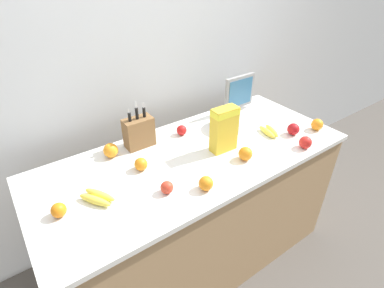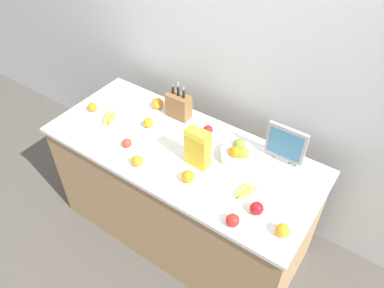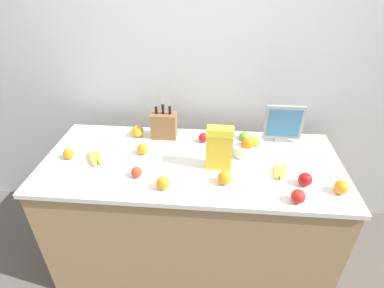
# 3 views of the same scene
# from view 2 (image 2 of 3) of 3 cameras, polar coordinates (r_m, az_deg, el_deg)

# --- Properties ---
(ground_plane) EXTENTS (14.00, 14.00, 0.00)m
(ground_plane) POSITION_cam_2_polar(r_m,az_deg,el_deg) (3.16, -1.39, -12.83)
(ground_plane) COLOR #514C47
(wall_back) EXTENTS (9.00, 0.06, 2.60)m
(wall_back) POSITION_cam_2_polar(r_m,az_deg,el_deg) (2.66, 6.13, 12.99)
(wall_back) COLOR silver
(wall_back) RESTS_ON ground_plane
(counter) EXTENTS (1.87, 0.80, 0.91)m
(counter) POSITION_cam_2_polar(r_m,az_deg,el_deg) (2.80, -1.54, -7.52)
(counter) COLOR tan
(counter) RESTS_ON ground_plane
(knife_block) EXTENTS (0.17, 0.10, 0.29)m
(knife_block) POSITION_cam_2_polar(r_m,az_deg,el_deg) (2.67, -2.05, 5.84)
(knife_block) COLOR brown
(knife_block) RESTS_ON counter
(small_monitor) EXTENTS (0.25, 0.03, 0.27)m
(small_monitor) POSITION_cam_2_polar(r_m,az_deg,el_deg) (2.36, 14.09, -0.04)
(small_monitor) COLOR gray
(small_monitor) RESTS_ON counter
(cereal_box) EXTENTS (0.16, 0.08, 0.27)m
(cereal_box) POSITION_cam_2_polar(r_m,az_deg,el_deg) (2.26, 0.87, -0.40)
(cereal_box) COLOR gold
(cereal_box) RESTS_ON counter
(fruit_bowl) EXTENTS (0.23, 0.23, 0.12)m
(fruit_bowl) POSITION_cam_2_polar(r_m,az_deg,el_deg) (2.38, 7.10, -1.51)
(fruit_bowl) COLOR silver
(fruit_bowl) RESTS_ON counter
(banana_bunch_left) EXTENTS (0.11, 0.17, 0.04)m
(banana_bunch_left) POSITION_cam_2_polar(r_m,az_deg,el_deg) (2.22, 8.20, -7.07)
(banana_bunch_left) COLOR yellow
(banana_bunch_left) RESTS_ON counter
(banana_bunch_right) EXTENTS (0.16, 0.19, 0.04)m
(banana_bunch_right) POSITION_cam_2_polar(r_m,az_deg,el_deg) (2.75, -12.45, 3.98)
(banana_bunch_right) COLOR yellow
(banana_bunch_right) RESTS_ON counter
(apple_middle) EXTENTS (0.06, 0.06, 0.06)m
(apple_middle) POSITION_cam_2_polar(r_m,az_deg,el_deg) (2.50, -9.88, 0.14)
(apple_middle) COLOR red
(apple_middle) RESTS_ON counter
(apple_rightmost) EXTENTS (0.08, 0.08, 0.08)m
(apple_rightmost) POSITION_cam_2_polar(r_m,az_deg,el_deg) (2.12, 9.84, -9.64)
(apple_rightmost) COLOR #A31419
(apple_rightmost) RESTS_ON counter
(apple_near_bananas) EXTENTS (0.07, 0.07, 0.07)m
(apple_near_bananas) POSITION_cam_2_polar(r_m,az_deg,el_deg) (2.56, 2.47, 2.18)
(apple_near_bananas) COLOR red
(apple_near_bananas) RESTS_ON counter
(apple_rear) EXTENTS (0.08, 0.08, 0.08)m
(apple_rear) POSITION_cam_2_polar(r_m,az_deg,el_deg) (2.05, 6.22, -11.49)
(apple_rear) COLOR red
(apple_rear) RESTS_ON counter
(orange_by_cereal) EXTENTS (0.07, 0.07, 0.07)m
(orange_by_cereal) POSITION_cam_2_polar(r_m,az_deg,el_deg) (2.63, -6.71, 3.22)
(orange_by_cereal) COLOR orange
(orange_by_cereal) RESTS_ON counter
(orange_mid_left) EXTENTS (0.08, 0.08, 0.08)m
(orange_mid_left) POSITION_cam_2_polar(r_m,az_deg,el_deg) (2.06, 13.64, -12.68)
(orange_mid_left) COLOR orange
(orange_mid_left) RESTS_ON counter
(orange_front_right) EXTENTS (0.07, 0.07, 0.07)m
(orange_front_right) POSITION_cam_2_polar(r_m,az_deg,el_deg) (2.86, -14.94, 5.45)
(orange_front_right) COLOR orange
(orange_front_right) RESTS_ON counter
(orange_front_left) EXTENTS (0.08, 0.08, 0.08)m
(orange_front_left) POSITION_cam_2_polar(r_m,az_deg,el_deg) (2.80, -5.27, 6.20)
(orange_front_left) COLOR orange
(orange_front_left) RESTS_ON counter
(orange_back_center) EXTENTS (0.07, 0.07, 0.07)m
(orange_back_center) POSITION_cam_2_polar(r_m,az_deg,el_deg) (2.36, -8.35, -2.58)
(orange_back_center) COLOR orange
(orange_back_center) RESTS_ON counter
(orange_mid_right) EXTENTS (0.08, 0.08, 0.08)m
(orange_mid_right) POSITION_cam_2_polar(r_m,az_deg,el_deg) (2.24, -0.62, -4.99)
(orange_mid_right) COLOR orange
(orange_mid_right) RESTS_ON counter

